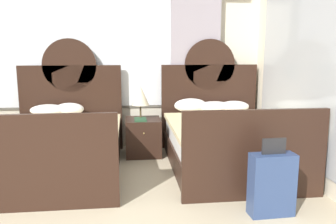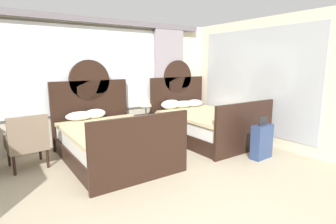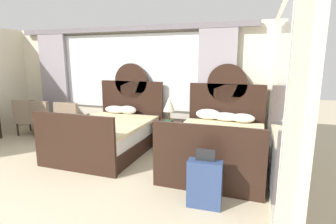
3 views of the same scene
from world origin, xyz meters
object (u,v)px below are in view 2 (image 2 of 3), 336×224
(bed_near_window, at_px, (111,140))
(armchair_by_window_left, at_px, (27,141))
(nightstand_between_beds, at_px, (147,128))
(book_on_nightstand, at_px, (148,116))
(table_lamp_on_nightstand, at_px, (146,100))
(suitcase_on_floor, at_px, (262,141))
(bed_near_mirror, at_px, (204,124))

(bed_near_window, bearing_deg, armchair_by_window_left, 162.90)
(nightstand_between_beds, relative_size, book_on_nightstand, 2.23)
(nightstand_between_beds, xyz_separation_m, armchair_by_window_left, (-2.45, -0.26, 0.19))
(nightstand_between_beds, height_order, armchair_by_window_left, armchair_by_window_left)
(table_lamp_on_nightstand, height_order, suitcase_on_floor, table_lamp_on_nightstand)
(bed_near_window, height_order, suitcase_on_floor, bed_near_window)
(bed_near_window, relative_size, table_lamp_on_nightstand, 4.25)
(nightstand_between_beds, bearing_deg, suitcase_on_floor, -61.46)
(bed_near_window, height_order, book_on_nightstand, bed_near_window)
(armchair_by_window_left, bearing_deg, bed_near_mirror, -6.13)
(bed_near_mirror, bearing_deg, bed_near_window, -179.58)
(table_lamp_on_nightstand, distance_m, suitcase_on_floor, 2.56)
(bed_near_window, distance_m, nightstand_between_beds, 1.33)
(book_on_nightstand, bearing_deg, table_lamp_on_nightstand, 85.29)
(bed_near_mirror, relative_size, nightstand_between_beds, 3.91)
(bed_near_window, relative_size, bed_near_mirror, 1.00)
(bed_near_window, bearing_deg, bed_near_mirror, 0.42)
(bed_near_window, distance_m, book_on_nightstand, 1.25)
(table_lamp_on_nightstand, distance_m, armchair_by_window_left, 2.47)
(book_on_nightstand, bearing_deg, bed_near_window, -153.11)
(table_lamp_on_nightstand, relative_size, armchair_by_window_left, 0.58)
(suitcase_on_floor, bearing_deg, bed_near_window, 146.97)
(book_on_nightstand, xyz_separation_m, armchair_by_window_left, (-2.41, -0.16, -0.11))
(nightstand_between_beds, bearing_deg, book_on_nightstand, -111.31)
(table_lamp_on_nightstand, bearing_deg, nightstand_between_beds, 22.53)
(bed_near_mirror, bearing_deg, nightstand_between_beds, 150.27)
(bed_near_window, xyz_separation_m, table_lamp_on_nightstand, (1.11, 0.65, 0.58))
(bed_near_mirror, xyz_separation_m, table_lamp_on_nightstand, (-1.17, 0.64, 0.57))
(armchair_by_window_left, relative_size, suitcase_on_floor, 1.16)
(bed_near_mirror, height_order, table_lamp_on_nightstand, bed_near_mirror)
(book_on_nightstand, distance_m, armchair_by_window_left, 2.41)
(bed_near_window, xyz_separation_m, nightstand_between_beds, (1.14, 0.67, -0.08))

